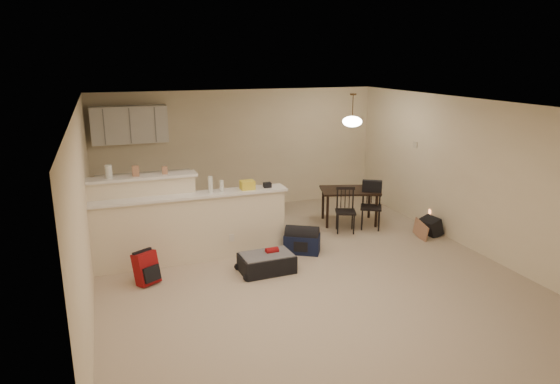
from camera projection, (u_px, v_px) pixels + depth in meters
name	position (u px, v px, depth m)	size (l,w,h in m)	color
room	(302.00, 190.00, 7.32)	(7.00, 7.02, 2.50)	#BDAA91
breakfast_bar	(174.00, 224.00, 7.81)	(3.08, 0.58, 1.39)	beige
upper_cabinets	(129.00, 125.00, 9.46)	(1.40, 0.34, 0.70)	white
kitchen_counter	(146.00, 199.00, 9.78)	(1.80, 0.60, 0.90)	white
thermostat	(415.00, 145.00, 9.64)	(0.02, 0.12, 0.12)	beige
jar	(109.00, 172.00, 7.41)	(0.10, 0.10, 0.20)	silver
cereal_box	(136.00, 171.00, 7.54)	(0.10, 0.07, 0.16)	#AC7958
small_box	(165.00, 170.00, 7.69)	(0.08, 0.06, 0.12)	#AC7958
bottle_a	(211.00, 184.00, 7.77)	(0.07, 0.07, 0.26)	silver
bottle_b	(222.00, 186.00, 7.83)	(0.06, 0.06, 0.18)	silver
bag_lump	(247.00, 185.00, 7.97)	(0.22, 0.18, 0.14)	#AC7958
pouch	(267.00, 185.00, 8.09)	(0.12, 0.10, 0.08)	#AC7958
dining_table	(349.00, 193.00, 9.62)	(1.24, 0.99, 0.67)	black
pendant_lamp	(352.00, 121.00, 9.26)	(0.36, 0.36, 0.62)	brown
dining_chair_near	(346.00, 210.00, 9.16)	(0.36, 0.34, 0.82)	black
dining_chair_far	(371.00, 206.00, 9.34)	(0.38, 0.37, 0.88)	black
suitcase	(267.00, 263.00, 7.52)	(0.79, 0.51, 0.27)	black
red_backpack	(146.00, 268.00, 7.10)	(0.31, 0.19, 0.47)	maroon
navy_duffel	(302.00, 243.00, 8.25)	(0.58, 0.32, 0.32)	#111835
black_daypack	(431.00, 227.00, 9.07)	(0.35, 0.25, 0.31)	black
cardboard_sheet	(421.00, 230.00, 8.87)	(0.41, 0.02, 0.32)	#AC7958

